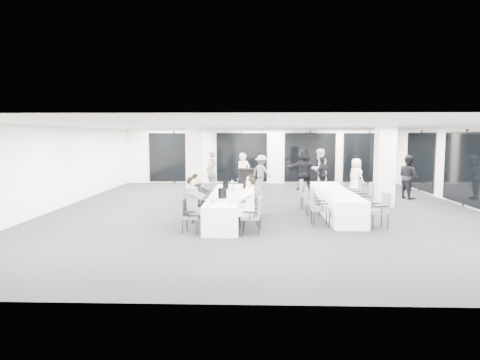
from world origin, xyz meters
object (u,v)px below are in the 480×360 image
at_px(standing_guest_c, 261,169).
at_px(chair_main_left_fourth, 200,199).
at_px(chair_main_right_mid, 254,201).
at_px(standing_guest_f, 304,166).
at_px(banquet_table_side, 335,202).
at_px(standing_guest_g, 212,167).
at_px(standing_guest_h, 408,174).
at_px(chair_side_right_near, 381,208).
at_px(chair_main_right_second, 254,206).
at_px(chair_main_left_mid, 196,204).
at_px(chair_main_left_near, 189,213).
at_px(standing_guest_b, 319,166).
at_px(ice_bucket_far, 226,185).
at_px(chair_side_right_far, 355,193).
at_px(banquet_table_main, 226,206).
at_px(chair_main_right_far, 254,192).
at_px(standing_guest_e, 356,174).
at_px(chair_side_left_mid, 310,200).
at_px(chair_main_right_fourth, 254,199).
at_px(cocktail_table, 246,181).
at_px(chair_main_left_far, 205,194).
at_px(chair_side_left_far, 305,192).
at_px(chair_main_left_second, 193,205).
at_px(chair_side_right_mid, 366,198).
at_px(ice_bucket_near, 222,193).
at_px(chair_main_right_near, 254,214).
at_px(chair_side_left_near, 317,205).
at_px(standing_guest_a, 244,170).
at_px(standing_guest_d, 323,172).

bearing_deg(standing_guest_c, chair_main_left_fourth, 111.80).
xyz_separation_m(chair_main_right_mid, standing_guest_f, (2.30, 7.03, 0.52)).
bearing_deg(banquet_table_side, standing_guest_g, 125.93).
bearing_deg(standing_guest_h, chair_side_right_near, 133.45).
relative_size(chair_main_left_fourth, chair_main_right_second, 0.88).
bearing_deg(chair_main_left_mid, chair_main_left_near, -13.77).
xyz_separation_m(standing_guest_b, ice_bucket_far, (-3.92, -5.91, -0.19)).
bearing_deg(chair_side_right_far, banquet_table_main, 116.97).
xyz_separation_m(chair_main_right_far, ice_bucket_far, (-0.92, -0.37, 0.28)).
xyz_separation_m(chair_main_right_far, standing_guest_e, (4.31, 4.01, 0.27)).
bearing_deg(chair_main_right_mid, chair_side_left_mid, -83.86).
height_order(standing_guest_e, standing_guest_g, standing_guest_g).
xyz_separation_m(chair_main_right_fourth, standing_guest_c, (0.36, 6.95, 0.35)).
relative_size(cocktail_table, chair_main_left_far, 1.24).
relative_size(chair_main_left_mid, standing_guest_h, 0.47).
xyz_separation_m(banquet_table_side, chair_main_right_far, (-2.57, 0.61, 0.21)).
height_order(banquet_table_main, standing_guest_e, standing_guest_e).
distance_m(cocktail_table, chair_side_left_mid, 5.35).
distance_m(chair_main_right_far, chair_side_left_far, 1.76).
relative_size(chair_main_left_fourth, standing_guest_h, 0.47).
relative_size(chair_main_left_second, chair_side_right_mid, 0.97).
bearing_deg(chair_main_right_mid, ice_bucket_near, 119.13).
relative_size(standing_guest_g, ice_bucket_near, 7.26).
bearing_deg(chair_side_left_far, chair_side_right_near, 43.49).
relative_size(standing_guest_c, standing_guest_e, 1.03).
relative_size(banquet_table_side, standing_guest_e, 2.92).
height_order(chair_main_left_second, chair_main_right_near, chair_main_left_second).
bearing_deg(banquet_table_main, chair_side_left_near, -20.74).
relative_size(chair_side_left_far, ice_bucket_near, 3.61).
xyz_separation_m(chair_side_left_mid, standing_guest_g, (-3.72, 6.65, 0.50)).
relative_size(chair_side_right_mid, standing_guest_e, 0.61).
distance_m(banquet_table_main, standing_guest_c, 7.53).
height_order(chair_main_right_far, chair_side_left_mid, chair_main_right_far).
height_order(chair_side_right_near, standing_guest_f, standing_guest_f).
xyz_separation_m(cocktail_table, standing_guest_a, (-0.11, 0.46, 0.43)).
bearing_deg(chair_side_left_mid, chair_main_left_far, -111.01).
height_order(chair_main_left_far, standing_guest_b, standing_guest_b).
height_order(chair_main_left_mid, chair_main_left_fourth, same).
bearing_deg(chair_side_left_near, chair_main_right_far, -145.82).
distance_m(standing_guest_b, ice_bucket_near, 8.88).
height_order(chair_main_left_mid, chair_main_right_far, chair_main_right_far).
bearing_deg(cocktail_table, chair_main_left_fourth, -105.06).
distance_m(chair_main_left_near, standing_guest_h, 9.90).
height_order(chair_side_left_near, ice_bucket_far, chair_side_left_near).
xyz_separation_m(chair_main_left_near, chair_side_right_far, (5.07, 3.68, 0.06)).
height_order(chair_main_right_mid, ice_bucket_near, ice_bucket_near).
height_order(chair_main_left_mid, standing_guest_d, standing_guest_d).
height_order(banquet_table_main, chair_side_left_mid, chair_side_left_mid).
bearing_deg(chair_main_left_second, cocktail_table, -178.86).
bearing_deg(standing_guest_g, cocktail_table, 0.26).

